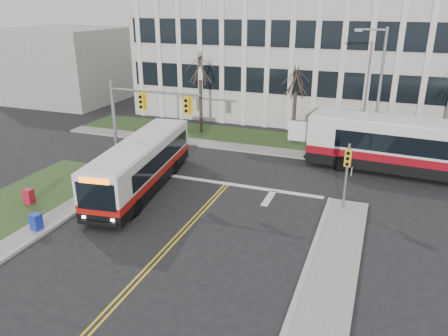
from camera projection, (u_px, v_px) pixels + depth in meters
ground at (167, 248)px, 20.26m from camera, size 120.00×120.00×0.00m
sidewalk_cross at (324, 157)px, 31.91m from camera, size 44.00×1.60×0.14m
building_lawn at (330, 146)px, 34.36m from camera, size 44.00×5.00×0.12m
office_building at (352, 53)px, 42.74m from camera, size 40.00×16.00×12.00m
building_annex at (68, 64)px, 50.08m from camera, size 12.00×12.00×8.00m
mast_arm_signal at (136, 114)px, 26.85m from camera, size 6.11×0.38×6.20m
signal_pole_near at (347, 168)px, 23.06m from camera, size 0.34×0.39×3.80m
signal_pole_far at (359, 127)px, 30.49m from camera, size 0.34×0.39×3.80m
streetlight at (377, 88)px, 29.96m from camera, size 2.15×0.25×9.20m
directory_sign at (298, 131)px, 34.34m from camera, size 1.50×0.12×2.00m
tree_left at (200, 69)px, 36.01m from camera, size 1.80×1.80×7.70m
tree_mid at (296, 82)px, 33.79m from camera, size 1.80×1.80×6.82m
bus_main at (141, 166)px, 26.28m from camera, size 3.81×11.25×2.94m
bus_cross at (412, 149)px, 28.39m from camera, size 13.44×3.78×3.54m
newspaper_box_blue at (36, 223)px, 21.60m from camera, size 0.57×0.53×0.95m
newspaper_box_red at (29, 197)px, 24.44m from camera, size 0.51×0.46×0.95m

